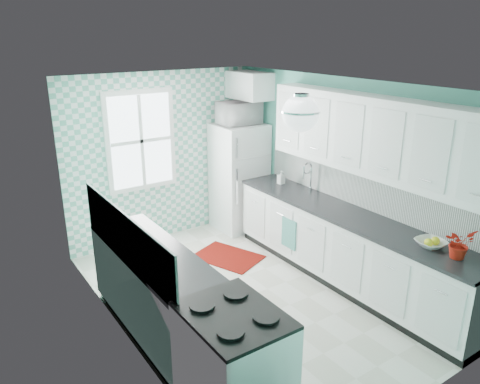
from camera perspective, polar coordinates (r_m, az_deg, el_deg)
floor at (r=5.79m, az=1.01°, el=-12.64°), size 3.00×4.40×0.02m
ceiling at (r=4.95m, az=1.19°, el=13.00°), size 3.00×4.40×0.02m
wall_back at (r=7.07m, az=-9.38°, el=4.24°), size 3.00×0.02×2.50m
wall_front at (r=3.82m, az=21.01°, el=-10.19°), size 3.00×0.02×2.50m
wall_left at (r=4.59m, az=-14.50°, el=-4.47°), size 0.02×4.40×2.50m
wall_right at (r=6.19m, az=12.56°, el=1.88°), size 0.02×4.40×2.50m
accent_wall at (r=7.05m, az=-9.30°, el=4.20°), size 3.00×0.01×2.50m
window at (r=6.82m, az=-12.00°, el=6.12°), size 1.04×0.05×1.44m
backsplash_right at (r=5.94m, az=15.16°, el=0.38°), size 0.02×3.60×0.51m
backsplash_left at (r=4.55m, az=-13.85°, el=-5.37°), size 0.02×2.15×0.51m
upper_cabinets_right at (r=5.52m, az=16.31°, el=6.47°), size 0.33×3.20×0.90m
upper_cabinet_fridge at (r=7.21m, az=1.13°, el=12.87°), size 0.40×0.74×0.40m
ceiling_light at (r=4.35m, az=7.39°, el=9.51°), size 0.34×0.34×0.35m
base_cabinets_right at (r=6.02m, az=12.73°, el=-6.86°), size 0.60×3.60×0.90m
countertop_right at (r=5.82m, az=12.96°, el=-2.73°), size 0.63×3.60×0.04m
base_cabinets_left at (r=4.99m, az=-10.02°, el=-12.45°), size 0.60×2.15×0.90m
countertop_left at (r=4.77m, az=-10.18°, el=-7.58°), size 0.63×2.15×0.04m
fridge at (r=7.39m, az=-0.11°, el=1.84°), size 0.73×0.73×1.68m
stove at (r=3.93m, az=-0.77°, el=-20.62°), size 0.67×0.84×1.02m
sink at (r=6.42m, az=7.28°, el=-0.20°), size 0.55×0.46×0.53m
rug at (r=6.67m, az=-1.51°, el=-7.90°), size 0.92×1.07×0.01m
dish_towel at (r=6.27m, az=5.97°, el=-5.04°), size 0.10×0.27×0.41m
fruit_bowl at (r=5.19m, az=22.23°, el=-5.82°), size 0.33×0.33×0.07m
potted_plant at (r=5.01m, az=25.16°, el=-5.70°), size 0.30×0.27×0.30m
soap_bottle at (r=6.75m, az=5.03°, el=1.80°), size 0.09×0.09×0.19m
microwave at (r=7.15m, az=-0.12°, el=9.61°), size 0.64×0.45×0.34m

